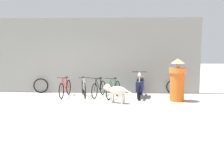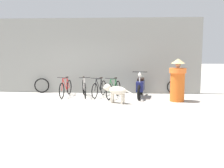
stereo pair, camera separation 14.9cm
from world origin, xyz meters
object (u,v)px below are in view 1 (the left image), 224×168
at_px(bicycle_0, 65,88).
at_px(motorcycle, 140,87).
at_px(bicycle_3, 113,89).
at_px(stray_dog, 116,90).
at_px(person_in_robes, 177,80).
at_px(spare_tire_left, 173,87).
at_px(bicycle_2, 99,89).
at_px(spare_tire_right, 41,86).
at_px(bicycle_1, 84,88).

bearing_deg(bicycle_0, motorcycle, 93.16).
xyz_separation_m(bicycle_3, stray_dog, (0.13, -1.12, 0.12)).
xyz_separation_m(person_in_robes, spare_tire_left, (0.15, 1.62, -0.50)).
relative_size(bicycle_0, bicycle_2, 1.10).
distance_m(motorcycle, spare_tire_right, 4.52).
xyz_separation_m(bicycle_1, spare_tire_right, (-2.09, 0.81, -0.02)).
distance_m(bicycle_2, spare_tire_left, 3.32).
bearing_deg(bicycle_1, stray_dog, 32.39).
bearing_deg(bicycle_3, person_in_robes, 92.75).
bearing_deg(spare_tire_left, bicycle_1, -167.97).
bearing_deg(bicycle_1, spare_tire_left, 88.13).
bearing_deg(bicycle_2, bicycle_3, 85.64).
relative_size(bicycle_3, motorcycle, 0.87).
bearing_deg(spare_tire_left, bicycle_3, -158.45).
bearing_deg(bicycle_3, bicycle_0, -78.24).
height_order(bicycle_2, spare_tire_left, bicycle_2).
relative_size(stray_dog, person_in_robes, 0.70).
distance_m(bicycle_1, person_in_robes, 3.82).
bearing_deg(person_in_robes, bicycle_2, 3.08).
xyz_separation_m(bicycle_2, motorcycle, (1.71, -0.04, 0.10)).
xyz_separation_m(motorcycle, spare_tire_left, (1.51, 0.86, -0.13)).
xyz_separation_m(bicycle_0, bicycle_3, (2.03, -0.16, -0.00)).
height_order(motorcycle, stray_dog, motorcycle).
distance_m(bicycle_0, spare_tire_left, 4.71).
relative_size(bicycle_1, motorcycle, 0.89).
bearing_deg(bicycle_0, person_in_robes, 83.43).
bearing_deg(person_in_robes, bicycle_0, 8.26).
relative_size(bicycle_2, motorcycle, 0.83).
xyz_separation_m(bicycle_1, bicycle_2, (0.64, 0.01, -0.01)).
xyz_separation_m(bicycle_0, person_in_robes, (4.48, -0.76, 0.47)).
bearing_deg(bicycle_1, motorcycle, 75.21).
bearing_deg(stray_dog, spare_tire_right, -5.55).
relative_size(bicycle_2, stray_dog, 1.36).
relative_size(bicycle_3, spare_tire_right, 2.42).
relative_size(bicycle_1, bicycle_2, 1.07).
height_order(bicycle_2, bicycle_3, bicycle_3).
bearing_deg(spare_tire_right, motorcycle, -10.86).
relative_size(bicycle_0, bicycle_1, 1.03).
xyz_separation_m(bicycle_3, spare_tire_right, (-3.34, 1.02, -0.01)).
bearing_deg(spare_tire_right, stray_dog, -31.61).
relative_size(bicycle_0, spare_tire_left, 2.72).
bearing_deg(bicycle_2, spare_tire_left, 119.08).
bearing_deg(spare_tire_right, spare_tire_left, 0.07).
bearing_deg(spare_tire_right, bicycle_1, -21.28).
relative_size(bicycle_2, person_in_robes, 0.96).
bearing_deg(stray_dog, bicycle_2, -34.60).
xyz_separation_m(stray_dog, spare_tire_left, (2.47, 2.15, -0.16)).
xyz_separation_m(bicycle_0, motorcycle, (3.12, 0.01, 0.09)).
relative_size(person_in_robes, spare_tire_left, 2.59).
distance_m(bicycle_1, spare_tire_left, 3.94).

